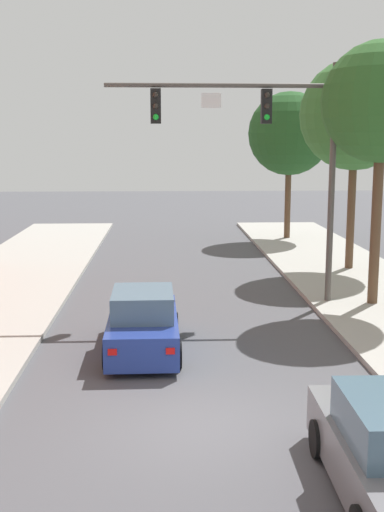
# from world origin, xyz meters

# --- Properties ---
(ground_plane) EXTENTS (120.00, 120.00, 0.00)m
(ground_plane) POSITION_xyz_m (0.00, 0.00, 0.00)
(ground_plane) COLOR #4C4C51
(traffic_signal_mast) EXTENTS (7.21, 0.38, 7.50)m
(traffic_signal_mast) POSITION_xyz_m (2.54, 9.01, 5.37)
(traffic_signal_mast) COLOR #514C47
(traffic_signal_mast) RESTS_ON sidewalk_right
(car_lead_blue) EXTENTS (1.87, 4.26, 1.60)m
(car_lead_blue) POSITION_xyz_m (-1.27, 4.46, 0.72)
(car_lead_blue) COLOR navy
(car_lead_blue) RESTS_ON ground
(street_tree_second) EXTENTS (3.71, 3.71, 8.15)m
(street_tree_second) POSITION_xyz_m (5.95, 8.62, 6.41)
(street_tree_second) COLOR brown
(street_tree_second) RESTS_ON sidewalk_right
(street_tree_third) EXTENTS (4.39, 4.39, 8.37)m
(street_tree_third) POSITION_xyz_m (6.87, 14.50, 6.30)
(street_tree_third) COLOR brown
(street_tree_third) RESTS_ON sidewalk_right
(street_tree_farthest) EXTENTS (4.39, 4.39, 7.75)m
(street_tree_farthest) POSITION_xyz_m (5.96, 23.22, 5.69)
(street_tree_farthest) COLOR brown
(street_tree_farthest) RESTS_ON sidewalk_right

